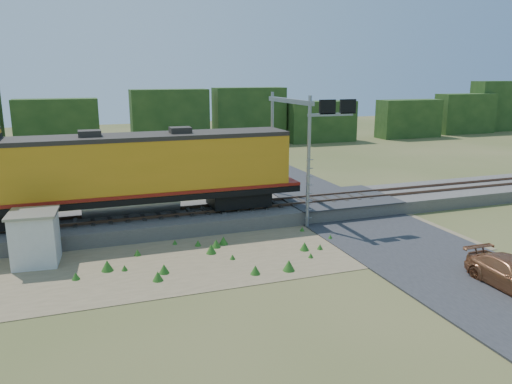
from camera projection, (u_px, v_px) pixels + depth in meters
name	position (u px, v px, depth m)	size (l,w,h in m)	color
ground	(269.00, 253.00, 24.76)	(140.00, 140.00, 0.00)	#475123
ballast	(233.00, 214.00, 30.16)	(70.00, 5.00, 0.80)	slate
rails	(233.00, 206.00, 30.05)	(70.00, 1.54, 0.16)	brown
dirt_shoulder	(228.00, 254.00, 24.56)	(26.00, 8.00, 0.03)	#8C7754
road	(382.00, 232.00, 27.71)	(7.00, 66.00, 0.86)	#38383A
tree_line_north	(153.00, 122.00, 58.87)	(130.00, 3.00, 6.50)	#1E3B15
weed_clumps	(200.00, 261.00, 23.70)	(15.00, 6.20, 0.56)	#2C641C
locomotive	(124.00, 171.00, 27.42)	(19.40, 2.96, 5.01)	black
shed	(35.00, 238.00, 22.99)	(2.31, 2.31, 2.53)	silver
signal_gantry	(300.00, 126.00, 29.64)	(2.98, 6.20, 7.51)	gray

